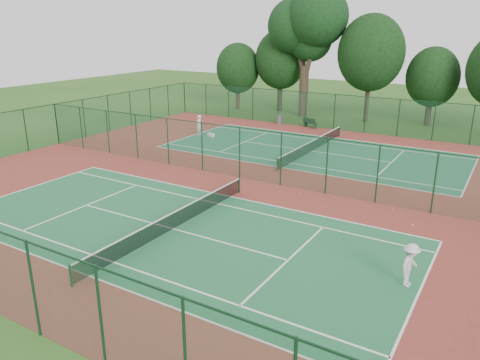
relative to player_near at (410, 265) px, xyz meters
name	(u,v)px	position (x,y,z in m)	size (l,w,h in m)	color
ground	(259,181)	(-11.38, 8.44, -0.92)	(120.00, 120.00, 0.00)	#2E5A1C
red_pad	(259,181)	(-11.38, 8.44, -0.92)	(40.00, 36.00, 0.01)	maroon
court_near	(174,229)	(-11.38, -0.56, -0.91)	(23.77, 10.97, 0.01)	#20663A
court_far	(312,151)	(-11.38, 17.44, -0.91)	(23.77, 10.97, 0.01)	#206543
fence_north	(350,113)	(-11.38, 26.44, 0.84)	(40.00, 0.09, 3.50)	#16432C
fence_south	(4,276)	(-11.38, -9.56, 0.84)	(40.00, 0.09, 3.50)	#1A502F
fence_west	(57,124)	(-31.38, 8.44, 0.84)	(0.09, 36.00, 3.50)	#18482C
fence_divider	(260,156)	(-11.38, 8.44, 0.84)	(40.00, 0.09, 3.50)	#194C2C
tennis_net_near	(173,220)	(-11.38, -0.56, -0.38)	(0.10, 12.90, 0.97)	#13361E
tennis_net_far	(313,145)	(-11.38, 17.44, -0.38)	(0.10, 12.90, 0.97)	#153A20
player_near	(410,265)	(0.00, 0.00, 0.00)	(1.17, 0.67, 1.81)	silver
player_far	(199,125)	(-22.70, 17.28, 0.07)	(0.71, 0.47, 1.95)	silver
trash_bin	(279,119)	(-18.66, 25.89, -0.41)	(0.56, 0.56, 1.01)	slate
bench	(310,123)	(-15.23, 25.92, -0.40)	(1.67, 0.96, 0.99)	black
kit_bag	(211,135)	(-21.53, 17.51, -0.76)	(0.81, 0.30, 0.30)	white
stray_ball_a	(301,193)	(-8.08, 7.71, -0.88)	(0.07, 0.07, 0.07)	#ABC72E
stray_ball_b	(393,210)	(-2.50, 7.75, -0.88)	(0.07, 0.07, 0.07)	#ADC12D
stray_ball_c	(278,187)	(-9.72, 7.85, -0.88)	(0.07, 0.07, 0.07)	gold
big_tree	(308,25)	(-18.38, 31.67, 8.90)	(9.03, 6.61, 13.87)	#32261B
evergreen_row	(372,121)	(-10.88, 32.69, -0.92)	(39.00, 5.00, 12.00)	black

